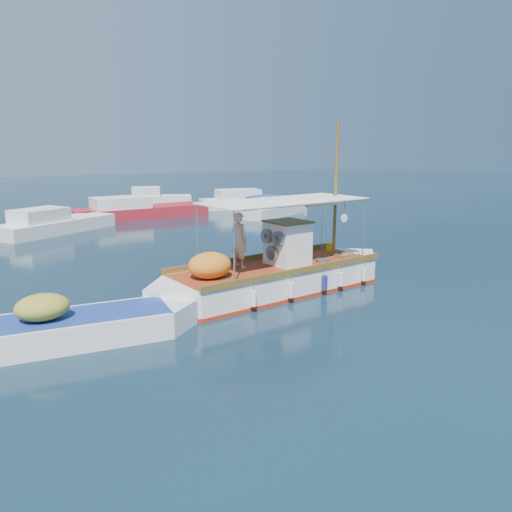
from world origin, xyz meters
name	(u,v)px	position (x,y,z in m)	size (l,w,h in m)	color
ground	(279,292)	(0.00, 0.00, 0.00)	(160.00, 160.00, 0.00)	black
fishing_caique	(275,276)	(-0.08, 0.18, 0.57)	(10.42, 3.85, 6.42)	white
dinghy	(76,329)	(-7.35, -1.41, 0.35)	(6.81, 2.26, 1.66)	white
bg_boat_nw	(53,225)	(-5.73, 17.57, 0.49)	(7.67, 6.08, 1.80)	silver
bg_boat_n	(137,211)	(0.63, 21.76, 0.49)	(10.14, 3.51, 1.80)	#A41B25
bg_boat_ne	(270,210)	(9.82, 17.68, 0.49)	(6.53, 4.84, 1.80)	silver
bg_boat_e	(250,202)	(10.93, 23.16, 0.49)	(9.42, 4.24, 1.80)	silver
bg_boat_far_n	(155,199)	(4.38, 29.48, 0.49)	(6.51, 3.84, 1.80)	silver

